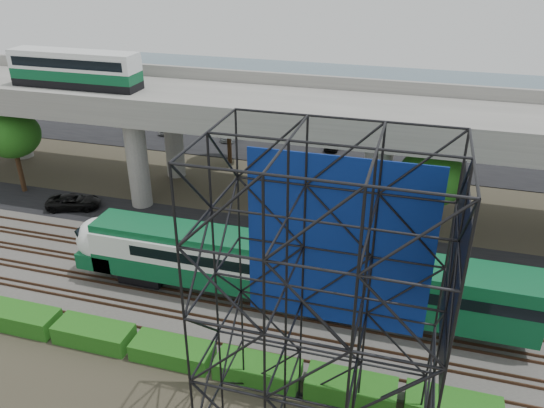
% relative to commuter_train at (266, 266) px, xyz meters
% --- Properties ---
extents(ground, '(140.00, 140.00, 0.00)m').
position_rel_commuter_train_xyz_m(ground, '(-4.60, -2.00, -2.88)').
color(ground, '#474233').
rests_on(ground, ground).
extents(ballast_bed, '(90.00, 12.00, 0.20)m').
position_rel_commuter_train_xyz_m(ballast_bed, '(-4.60, 0.00, -2.78)').
color(ballast_bed, slate).
rests_on(ballast_bed, ground).
extents(service_road, '(90.00, 5.00, 0.08)m').
position_rel_commuter_train_xyz_m(service_road, '(-4.60, 8.50, -2.84)').
color(service_road, black).
rests_on(service_road, ground).
extents(parking_lot, '(90.00, 18.00, 0.08)m').
position_rel_commuter_train_xyz_m(parking_lot, '(-4.60, 32.00, -2.84)').
color(parking_lot, black).
rests_on(parking_lot, ground).
extents(harbor_water, '(140.00, 40.00, 0.03)m').
position_rel_commuter_train_xyz_m(harbor_water, '(-4.60, 54.00, -2.87)').
color(harbor_water, '#3F5968').
rests_on(harbor_water, ground).
extents(rail_tracks, '(90.00, 9.52, 0.16)m').
position_rel_commuter_train_xyz_m(rail_tracks, '(-4.60, -0.00, -2.60)').
color(rail_tracks, '#472D1E').
rests_on(rail_tracks, ballast_bed).
extents(commuter_train, '(29.30, 3.06, 4.30)m').
position_rel_commuter_train_xyz_m(commuter_train, '(0.00, 0.00, 0.00)').
color(commuter_train, black).
rests_on(commuter_train, rail_tracks).
extents(overpass, '(80.00, 12.00, 12.40)m').
position_rel_commuter_train_xyz_m(overpass, '(-5.86, 14.00, 5.33)').
color(overpass, '#9E9B93').
rests_on(overpass, ground).
extents(scaffold_tower, '(9.36, 6.36, 15.00)m').
position_rel_commuter_train_xyz_m(scaffold_tower, '(5.36, -9.98, 4.59)').
color(scaffold_tower, black).
rests_on(scaffold_tower, ground).
extents(hedge_strip, '(34.60, 1.80, 1.20)m').
position_rel_commuter_train_xyz_m(hedge_strip, '(-3.60, -6.30, -2.32)').
color(hedge_strip, '#155713').
rests_on(hedge_strip, ground).
extents(trees, '(40.94, 16.94, 7.69)m').
position_rel_commuter_train_xyz_m(trees, '(-9.27, 14.17, 2.69)').
color(trees, '#382314').
rests_on(trees, ground).
extents(suv, '(4.96, 3.50, 1.26)m').
position_rel_commuter_train_xyz_m(suv, '(-19.94, 8.15, -2.17)').
color(suv, black).
rests_on(suv, service_road).
extents(parked_cars, '(34.37, 9.52, 1.28)m').
position_rel_commuter_train_xyz_m(parked_cars, '(-4.45, 31.48, -2.20)').
color(parked_cars, silver).
rests_on(parked_cars, parking_lot).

